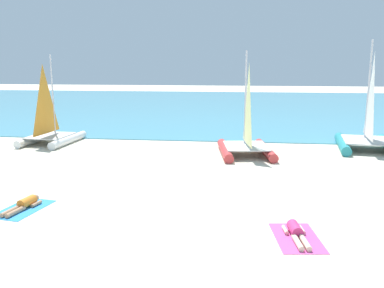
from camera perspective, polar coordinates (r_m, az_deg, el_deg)
ground_plane at (r=21.21m, az=1.42°, el=-0.88°), size 120.00×120.00×0.00m
ocean_water at (r=43.29m, az=4.23°, el=5.30°), size 120.00×40.00×0.05m
sailboat_red at (r=20.17m, az=7.43°, el=0.54°), size 2.93×4.10×4.97m
sailboat_white at (r=24.18m, az=-18.85°, el=1.76°), size 2.63×3.88×4.85m
sailboat_teal at (r=22.99m, az=22.87°, el=1.28°), size 3.26×4.58×5.56m
towel_left at (r=13.88m, az=-22.19°, el=-8.25°), size 1.39×2.05×0.01m
sunbather_left at (r=13.89m, az=-22.06°, el=-7.68°), size 0.65×1.57×0.30m
towel_right at (r=11.23m, az=14.18°, el=-12.37°), size 1.32×2.02×0.01m
sunbather_right at (r=11.24m, az=14.13°, el=-11.65°), size 0.60×1.57×0.30m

